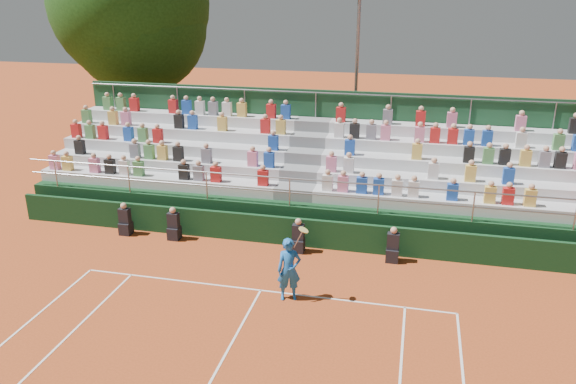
% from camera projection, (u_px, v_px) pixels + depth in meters
% --- Properties ---
extents(ground, '(90.00, 90.00, 0.00)m').
position_uv_depth(ground, '(261.00, 290.00, 16.25)').
color(ground, '#AB451C').
rests_on(ground, ground).
extents(courtside_wall, '(20.00, 0.15, 1.00)m').
position_uv_depth(courtside_wall, '(286.00, 231.00, 19.01)').
color(courtside_wall, black).
rests_on(courtside_wall, ground).
extents(line_officials, '(9.74, 0.40, 1.19)m').
position_uv_depth(line_officials, '(243.00, 233.00, 18.90)').
color(line_officials, black).
rests_on(line_officials, ground).
extents(grandstand, '(20.00, 5.20, 4.40)m').
position_uv_depth(grandstand, '(305.00, 184.00, 21.77)').
color(grandstand, black).
rests_on(grandstand, ground).
extents(tennis_player, '(0.92, 0.63, 2.22)m').
position_uv_depth(tennis_player, '(289.00, 269.00, 15.52)').
color(tennis_player, blue).
rests_on(tennis_player, ground).
extents(tree_west, '(6.91, 6.91, 10.00)m').
position_uv_depth(tree_west, '(137.00, 25.00, 27.97)').
color(tree_west, '#3A2715').
rests_on(tree_west, ground).
extents(tree_east, '(7.89, 7.89, 11.48)m').
position_uv_depth(tree_east, '(130.00, 4.00, 27.79)').
color(tree_east, '#3A2715').
rests_on(tree_east, ground).
extents(floodlight_mast, '(0.60, 0.25, 8.24)m').
position_uv_depth(floodlight_mast, '(357.00, 68.00, 25.71)').
color(floodlight_mast, gray).
rests_on(floodlight_mast, ground).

